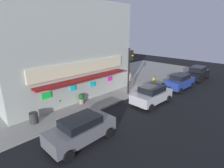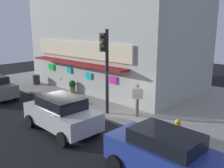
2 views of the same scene
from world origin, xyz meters
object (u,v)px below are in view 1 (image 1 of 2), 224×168
(traffic_light, at_px, (130,65))
(fire_hydrant, at_px, (153,81))
(parked_car_grey, at_px, (81,129))
(potted_plant_by_doorway, at_px, (58,101))
(parked_car_black, at_px, (198,73))
(parked_car_silver, at_px, (152,95))
(trash_can, at_px, (34,118))
(pedestrian, at_px, (130,80))
(potted_plant_by_window, at_px, (81,98))
(parked_car_blue, at_px, (180,82))

(traffic_light, bearing_deg, fire_hydrant, -1.22)
(traffic_light, distance_m, parked_car_grey, 8.87)
(potted_plant_by_doorway, height_order, parked_car_grey, parked_car_grey)
(potted_plant_by_doorway, bearing_deg, parked_car_black, -15.24)
(parked_car_silver, bearing_deg, trash_can, 156.88)
(parked_car_silver, bearing_deg, potted_plant_by_doorway, 143.16)
(potted_plant_by_doorway, bearing_deg, pedestrian, -7.71)
(traffic_light, distance_m, pedestrian, 2.63)
(traffic_light, distance_m, potted_plant_by_window, 5.65)
(traffic_light, height_order, trash_can, traffic_light)
(parked_car_blue, height_order, parked_car_black, parked_car_black)
(fire_hydrant, distance_m, parked_car_black, 7.09)
(trash_can, bearing_deg, potted_plant_by_window, 5.05)
(trash_can, xyz_separation_m, potted_plant_by_window, (4.35, 0.38, 0.10))
(fire_hydrant, xyz_separation_m, parked_car_silver, (-4.64, -2.68, 0.28))
(traffic_light, bearing_deg, potted_plant_by_window, 163.31)
(trash_can, height_order, pedestrian, pedestrian)
(trash_can, distance_m, parked_car_blue, 15.20)
(parked_car_grey, bearing_deg, parked_car_black, 0.60)
(traffic_light, height_order, potted_plant_by_window, traffic_light)
(traffic_light, height_order, fire_hydrant, traffic_light)
(traffic_light, height_order, parked_car_silver, traffic_light)
(pedestrian, height_order, potted_plant_by_doorway, pedestrian)
(trash_can, bearing_deg, parked_car_black, -10.63)
(fire_hydrant, height_order, trash_can, fire_hydrant)
(potted_plant_by_doorway, relative_size, parked_car_black, 0.24)
(pedestrian, distance_m, parked_car_silver, 4.12)
(potted_plant_by_doorway, xyz_separation_m, parked_car_grey, (-1.33, -5.03, 0.05))
(parked_car_silver, bearing_deg, pedestrian, 66.97)
(parked_car_silver, bearing_deg, traffic_light, 85.73)
(parked_car_black, distance_m, parked_car_silver, 11.21)
(pedestrian, height_order, parked_car_silver, pedestrian)
(parked_car_grey, height_order, parked_car_silver, parked_car_silver)
(potted_plant_by_window, bearing_deg, parked_car_silver, -42.26)
(potted_plant_by_doorway, distance_m, parked_car_black, 18.38)
(pedestrian, bearing_deg, parked_car_blue, -43.12)
(parked_car_grey, relative_size, parked_car_silver, 1.03)
(fire_hydrant, xyz_separation_m, pedestrian, (-3.03, 1.10, 0.55))
(parked_car_silver, bearing_deg, fire_hydrant, 30.02)
(potted_plant_by_doorway, xyz_separation_m, parked_car_silver, (6.52, -4.88, 0.07))
(potted_plant_by_doorway, bearing_deg, fire_hydrant, -11.18)
(traffic_light, xyz_separation_m, parked_car_blue, (5.47, -2.81, -2.24))
(potted_plant_by_doorway, bearing_deg, parked_car_silver, -36.84)
(fire_hydrant, xyz_separation_m, potted_plant_by_window, (-9.29, 1.55, 0.06))
(potted_plant_by_window, height_order, parked_car_silver, parked_car_silver)
(parked_car_silver, bearing_deg, parked_car_blue, -0.34)
(parked_car_grey, bearing_deg, fire_hydrant, 12.75)
(parked_car_blue, xyz_separation_m, parked_car_black, (5.53, 0.08, 0.02))
(trash_can, relative_size, pedestrian, 0.43)
(potted_plant_by_window, bearing_deg, parked_car_grey, -126.07)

